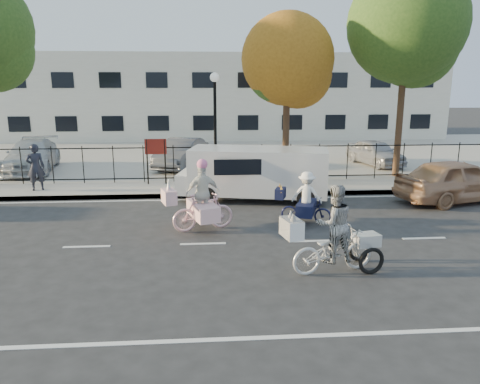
{
  "coord_description": "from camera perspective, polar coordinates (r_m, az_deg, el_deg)",
  "views": [
    {
      "loc": [
        0.11,
        -11.67,
        4.19
      ],
      "look_at": [
        1.06,
        1.2,
        1.1
      ],
      "focal_mm": 35.0,
      "sensor_mm": 36.0,
      "label": 1
    }
  ],
  "objects": [
    {
      "name": "tree_mid",
      "position": [
        19.9,
        6.19,
        15.26
      ],
      "size": [
        3.77,
        3.77,
        6.91
      ],
      "color": "#442D1D",
      "rests_on": "ground"
    },
    {
      "name": "gold_sedan",
      "position": [
        18.13,
        24.98,
        1.3
      ],
      "size": [
        4.79,
        2.92,
        1.52
      ],
      "primitive_type": "imported",
      "rotation": [
        0.0,
        0.0,
        1.84
      ],
      "color": "tan",
      "rests_on": "ground"
    },
    {
      "name": "ground",
      "position": [
        12.4,
        -4.53,
        -6.33
      ],
      "size": [
        120.0,
        120.0,
        0.0
      ],
      "primitive_type": "plane",
      "color": "#333334"
    },
    {
      "name": "street_sign",
      "position": [
        18.78,
        -10.22,
        4.76
      ],
      "size": [
        0.85,
        0.06,
        1.8
      ],
      "color": "black",
      "rests_on": "sidewalk"
    },
    {
      "name": "lot_car_c",
      "position": [
        22.35,
        -7.16,
        4.71
      ],
      "size": [
        2.64,
        4.35,
        1.35
      ],
      "primitive_type": "imported",
      "rotation": [
        0.0,
        0.0,
        -0.32
      ],
      "color": "#515259",
      "rests_on": "parking_lot"
    },
    {
      "name": "road_markings",
      "position": [
        12.39,
        -4.53,
        -6.31
      ],
      "size": [
        60.0,
        9.52,
        0.01
      ],
      "primitive_type": null,
      "color": "silver",
      "rests_on": "ground"
    },
    {
      "name": "lot_car_a",
      "position": [
        23.37,
        -24.03,
        4.07
      ],
      "size": [
        2.6,
        5.02,
        1.39
      ],
      "primitive_type": "imported",
      "rotation": [
        0.0,
        0.0,
        0.14
      ],
      "color": "#B8BCC0",
      "rests_on": "parking_lot"
    },
    {
      "name": "bull_bike",
      "position": [
        14.05,
        8.01,
        -1.33
      ],
      "size": [
        1.75,
        1.24,
        1.58
      ],
      "rotation": [
        0.0,
        0.0,
        1.23
      ],
      "color": "#0F1233",
      "rests_on": "ground"
    },
    {
      "name": "lamppost",
      "position": [
        18.5,
        -3.07,
        10.11
      ],
      "size": [
        0.36,
        0.36,
        4.33
      ],
      "color": "black",
      "rests_on": "sidewalk"
    },
    {
      "name": "tree_east",
      "position": [
        21.25,
        19.95,
        18.05
      ],
      "size": [
        4.8,
        4.8,
        8.81
      ],
      "color": "#442D1D",
      "rests_on": "ground"
    },
    {
      "name": "zebra_trike",
      "position": [
        10.59,
        11.33,
        -5.63
      ],
      "size": [
        2.34,
        1.23,
        2.0
      ],
      "rotation": [
        0.0,
        0.0,
        1.79
      ],
      "color": "silver",
      "rests_on": "ground"
    },
    {
      "name": "iron_fence",
      "position": [
        19.15,
        -4.51,
        3.54
      ],
      "size": [
        58.0,
        0.06,
        1.5
      ],
      "primitive_type": null,
      "color": "black",
      "rests_on": "sidewalk"
    },
    {
      "name": "white_van",
      "position": [
        16.56,
        1.93,
        2.45
      ],
      "size": [
        5.53,
        2.72,
        1.86
      ],
      "rotation": [
        0.0,
        0.0,
        -0.21
      ],
      "color": "white",
      "rests_on": "ground"
    },
    {
      "name": "sidewalk",
      "position": [
        18.24,
        -4.47,
        0.39
      ],
      "size": [
        60.0,
        2.2,
        0.15
      ],
      "primitive_type": "cube",
      "color": "#A8A399",
      "rests_on": "ground"
    },
    {
      "name": "pedestrian",
      "position": [
        19.07,
        -23.65,
        2.79
      ],
      "size": [
        0.75,
        0.61,
        1.76
      ],
      "primitive_type": "imported",
      "rotation": [
        0.0,
        0.0,
        3.49
      ],
      "color": "black",
      "rests_on": "sidewalk"
    },
    {
      "name": "parking_lot",
      "position": [
        26.98,
        -4.43,
        4.66
      ],
      "size": [
        60.0,
        15.6,
        0.15
      ],
      "primitive_type": "cube",
      "color": "#A8A399",
      "rests_on": "ground"
    },
    {
      "name": "lot_car_d",
      "position": [
        23.82,
        16.17,
        4.66
      ],
      "size": [
        2.27,
        3.83,
        1.22
      ],
      "primitive_type": "imported",
      "rotation": [
        0.0,
        0.0,
        0.25
      ],
      "color": "#A2A3A9",
      "rests_on": "parking_lot"
    },
    {
      "name": "curb",
      "position": [
        17.21,
        -4.48,
        -0.4
      ],
      "size": [
        60.0,
        0.1,
        0.15
      ],
      "primitive_type": "cube",
      "color": "#A8A399",
      "rests_on": "ground"
    },
    {
      "name": "unicorn_bike",
      "position": [
        13.29,
        -4.69,
        -1.51
      ],
      "size": [
        2.1,
        1.51,
        2.07
      ],
      "rotation": [
        0.0,
        0.0,
        1.88
      ],
      "color": "#FCC0C9",
      "rests_on": "ground"
    },
    {
      "name": "building",
      "position": [
        36.68,
        -4.49,
        11.57
      ],
      "size": [
        34.0,
        10.0,
        6.0
      ],
      "primitive_type": "cube",
      "color": "silver",
      "rests_on": "ground"
    }
  ]
}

